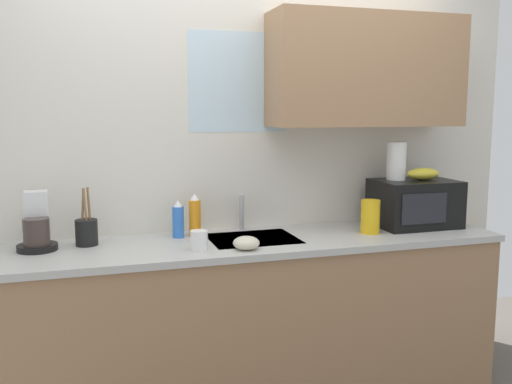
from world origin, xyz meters
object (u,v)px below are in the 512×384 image
(dish_soap_bottle_blue, at_px, (178,220))
(cereal_canister, at_px, (370,217))
(banana_bunch, at_px, (423,174))
(paper_towel_roll, at_px, (396,161))
(mug_white, at_px, (199,240))
(small_bowl, at_px, (246,243))
(coffee_maker, at_px, (37,228))
(microwave, at_px, (415,203))
(dish_soap_bottle_orange, at_px, (195,216))
(utensil_crock, at_px, (87,231))

(dish_soap_bottle_blue, distance_m, cereal_canister, 1.05)
(banana_bunch, height_order, paper_towel_roll, paper_towel_roll)
(paper_towel_roll, relative_size, mug_white, 2.32)
(small_bowl, bearing_deg, coffee_maker, 162.36)
(mug_white, distance_m, small_bowl, 0.23)
(microwave, bearing_deg, dish_soap_bottle_orange, 174.59)
(mug_white, bearing_deg, dish_soap_bottle_orange, 82.62)
(microwave, bearing_deg, coffee_maker, 178.34)
(banana_bunch, distance_m, cereal_canister, 0.46)
(paper_towel_roll, bearing_deg, coffee_maker, 179.76)
(coffee_maker, bearing_deg, utensil_crock, 2.85)
(utensil_crock, bearing_deg, cereal_canister, -6.49)
(banana_bunch, bearing_deg, utensil_crock, 177.88)
(banana_bunch, bearing_deg, small_bowl, -167.66)
(banana_bunch, distance_m, utensil_crock, 1.90)
(microwave, xyz_separation_m, mug_white, (-1.31, -0.19, -0.09))
(dish_soap_bottle_blue, distance_m, mug_white, 0.31)
(cereal_canister, bearing_deg, dish_soap_bottle_orange, 166.79)
(dish_soap_bottle_orange, bearing_deg, utensil_crock, -174.98)
(banana_bunch, distance_m, dish_soap_bottle_orange, 1.34)
(banana_bunch, height_order, small_bowl, banana_bunch)
(coffee_maker, distance_m, dish_soap_bottle_orange, 0.79)
(dish_soap_bottle_blue, relative_size, mug_white, 2.12)
(microwave, distance_m, utensil_crock, 1.83)
(coffee_maker, relative_size, dish_soap_bottle_blue, 1.39)
(small_bowl, bearing_deg, utensil_crock, 156.62)
(cereal_canister, bearing_deg, dish_soap_bottle_blue, 168.53)
(cereal_canister, relative_size, utensil_crock, 0.63)
(small_bowl, bearing_deg, banana_bunch, 12.34)
(banana_bunch, bearing_deg, coffee_maker, 178.42)
(utensil_crock, height_order, small_bowl, utensil_crock)
(paper_towel_roll, height_order, small_bowl, paper_towel_roll)
(paper_towel_roll, xyz_separation_m, dish_soap_bottle_blue, (-1.26, 0.06, -0.29))
(dish_soap_bottle_orange, height_order, mug_white, dish_soap_bottle_orange)
(dish_soap_bottle_orange, bearing_deg, coffee_maker, -175.61)
(cereal_canister, distance_m, small_bowl, 0.77)
(paper_towel_roll, distance_m, dish_soap_bottle_blue, 1.30)
(cereal_canister, height_order, utensil_crock, utensil_crock)
(microwave, distance_m, coffee_maker, 2.06)
(dish_soap_bottle_orange, bearing_deg, banana_bunch, -5.14)
(coffee_maker, xyz_separation_m, cereal_canister, (1.72, -0.16, -0.01))
(microwave, relative_size, paper_towel_roll, 2.09)
(mug_white, height_order, small_bowl, mug_white)
(paper_towel_roll, xyz_separation_m, utensil_crock, (-1.73, 0.02, -0.31))
(banana_bunch, distance_m, paper_towel_roll, 0.18)
(dish_soap_bottle_orange, distance_m, mug_white, 0.32)
(coffee_maker, bearing_deg, paper_towel_roll, -0.24)
(dish_soap_bottle_blue, distance_m, utensil_crock, 0.47)
(coffee_maker, distance_m, utensil_crock, 0.23)
(paper_towel_roll, distance_m, cereal_canister, 0.40)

